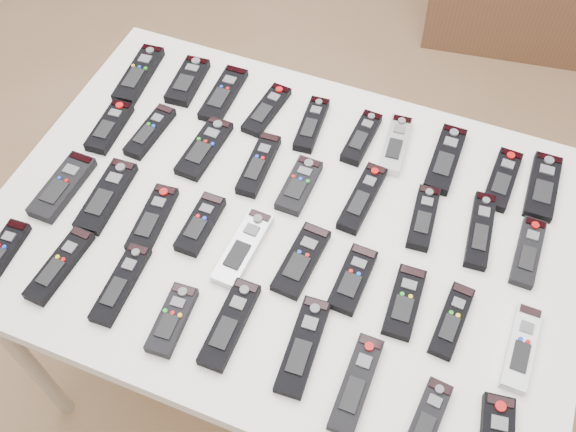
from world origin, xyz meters
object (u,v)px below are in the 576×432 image
at_px(remote_17, 480,230).
at_px(remote_18, 528,252).
at_px(remote_25, 353,279).
at_px(remote_34, 303,346).
at_px(remote_10, 110,127).
at_px(remote_7, 445,159).
at_px(remote_20, 106,196).
at_px(remote_24, 301,260).
at_px(remote_29, 2,253).
at_px(remote_19, 63,187).
at_px(remote_22, 200,224).
at_px(remote_33, 230,324).
at_px(remote_13, 259,165).
at_px(table, 288,236).
at_px(remote_6, 395,145).
at_px(remote_9, 543,186).
at_px(remote_16, 423,218).
at_px(remote_1, 188,81).
at_px(remote_2, 224,94).
at_px(remote_35, 356,384).
at_px(remote_4, 312,124).
at_px(remote_30, 60,265).
at_px(remote_36, 427,419).
at_px(remote_3, 267,110).
at_px(remote_27, 452,321).
at_px(remote_5, 362,138).
at_px(remote_8, 502,179).
at_px(remote_15, 362,198).
at_px(remote_21, 153,219).
at_px(remote_14, 299,185).
at_px(remote_32, 172,320).
at_px(remote_26, 404,302).
at_px(remote_31, 121,284).
at_px(remote_28, 521,348).
at_px(remote_23, 243,248).
at_px(remote_12, 204,148).

relative_size(remote_17, remote_18, 1.13).
xyz_separation_m(remote_25, remote_34, (-0.04, -0.17, -0.00)).
bearing_deg(remote_10, remote_7, 10.69).
height_order(remote_20, remote_24, remote_20).
bearing_deg(remote_10, remote_29, -97.62).
relative_size(remote_19, remote_25, 1.20).
bearing_deg(remote_22, remote_33, -50.52).
bearing_deg(remote_13, table, -46.98).
height_order(remote_25, remote_33, same).
relative_size(remote_6, remote_34, 0.86).
relative_size(remote_9, remote_16, 1.14).
relative_size(remote_18, remote_29, 1.09).
distance_m(remote_1, remote_22, 0.44).
height_order(remote_2, remote_35, remote_35).
height_order(remote_4, remote_30, same).
bearing_deg(remote_36, remote_13, 145.70).
distance_m(remote_3, remote_27, 0.67).
bearing_deg(remote_17, remote_20, -169.49).
height_order(remote_5, remote_20, remote_5).
height_order(remote_5, remote_27, remote_5).
distance_m(remote_8, remote_15, 0.32).
xyz_separation_m(table, remote_5, (0.07, 0.28, 0.07)).
xyz_separation_m(remote_8, remote_30, (-0.79, -0.55, 0.00)).
xyz_separation_m(remote_7, remote_21, (-0.54, -0.39, -0.00)).
distance_m(remote_14, remote_32, 0.41).
height_order(remote_1, remote_2, remote_1).
xyz_separation_m(remote_14, remote_15, (0.14, 0.02, 0.00)).
bearing_deg(remote_1, remote_17, -17.33).
bearing_deg(remote_24, remote_1, 143.63).
bearing_deg(remote_32, remote_26, 22.71).
bearing_deg(remote_21, remote_31, -89.01).
height_order(remote_5, remote_26, remote_5).
height_order(remote_6, remote_36, remote_6).
height_order(remote_8, remote_13, remote_13).
relative_size(remote_14, remote_28, 0.85).
height_order(remote_6, remote_22, same).
bearing_deg(remote_23, remote_25, 5.68).
bearing_deg(remote_4, remote_8, -4.39).
relative_size(remote_27, remote_32, 1.08).
bearing_deg(remote_31, remote_36, -5.95).
bearing_deg(remote_28, remote_35, -144.74).
xyz_separation_m(remote_10, remote_29, (-0.03, -0.38, -0.00)).
height_order(remote_3, remote_31, remote_31).
height_order(table, remote_18, remote_18).
height_order(remote_15, remote_36, remote_15).
bearing_deg(remote_8, remote_12, -163.13).
height_order(remote_3, remote_18, same).
relative_size(remote_24, remote_36, 1.17).
xyz_separation_m(remote_3, remote_17, (0.55, -0.16, 0.00)).
height_order(table, remote_33, remote_33).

